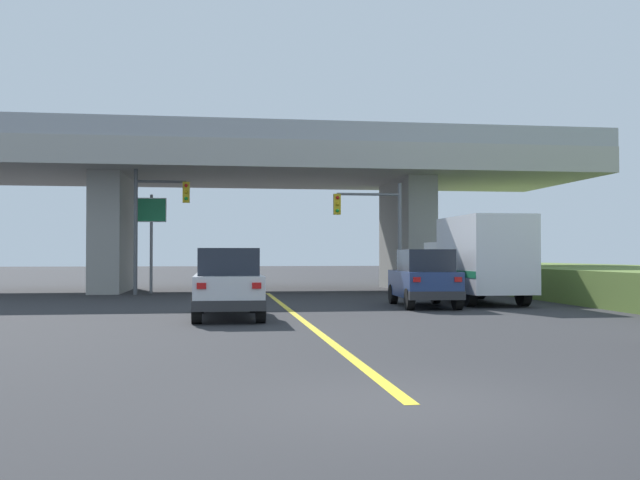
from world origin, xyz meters
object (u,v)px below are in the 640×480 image
(suv_crossing, at_px, (424,278))
(highway_sign, at_px, (151,221))
(suv_lead, at_px, (228,283))
(box_truck, at_px, (478,259))
(traffic_signal_farside, at_px, (153,215))
(traffic_signal_nearside, at_px, (376,222))

(suv_crossing, relative_size, highway_sign, 0.94)
(suv_lead, bearing_deg, highway_sign, 103.74)
(box_truck, height_order, traffic_signal_farside, traffic_signal_farside)
(suv_lead, bearing_deg, traffic_signal_nearside, 59.20)
(suv_crossing, xyz_separation_m, traffic_signal_nearside, (0.10, 8.19, 2.35))
(suv_lead, height_order, box_truck, box_truck)
(traffic_signal_farside, bearing_deg, traffic_signal_nearside, -5.16)
(suv_crossing, height_order, traffic_signal_farside, traffic_signal_farside)
(traffic_signal_nearside, bearing_deg, highway_sign, 167.69)
(traffic_signal_farside, bearing_deg, suv_crossing, -41.92)
(suv_lead, distance_m, box_truck, 10.85)
(suv_lead, relative_size, traffic_signal_nearside, 0.91)
(box_truck, bearing_deg, highway_sign, 145.55)
(suv_lead, height_order, suv_crossing, same)
(box_truck, height_order, traffic_signal_nearside, traffic_signal_nearside)
(highway_sign, bearing_deg, box_truck, -34.45)
(suv_crossing, height_order, box_truck, box_truck)
(suv_lead, distance_m, suv_crossing, 7.80)
(highway_sign, bearing_deg, traffic_signal_farside, -81.30)
(traffic_signal_nearside, relative_size, highway_sign, 1.10)
(suv_crossing, distance_m, box_truck, 3.11)
(traffic_signal_farside, bearing_deg, box_truck, -30.57)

